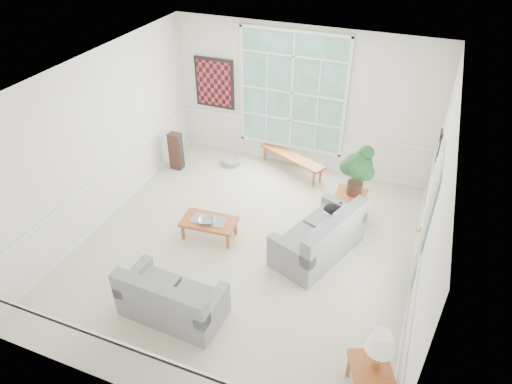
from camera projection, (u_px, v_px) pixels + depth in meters
floor at (246, 247)px, 7.87m from camera, size 5.50×6.00×0.01m
ceiling at (244, 80)px, 6.16m from camera, size 5.50×6.00×0.02m
wall_back at (302, 100)px, 9.30m from camera, size 5.50×0.02×3.00m
wall_front at (134, 318)px, 4.72m from camera, size 5.50×0.02×3.00m
wall_left at (98, 142)px, 7.84m from camera, size 0.02×6.00×3.00m
wall_right at (432, 213)px, 6.18m from camera, size 0.02×6.00×3.00m
window_back at (292, 93)px, 9.25m from camera, size 2.30×0.08×2.40m
entry_door at (426, 214)px, 6.91m from camera, size 0.08×0.90×2.10m
door_sidelight at (423, 234)px, 6.37m from camera, size 0.08×0.26×1.90m
wall_art at (214, 83)px, 9.80m from camera, size 0.90×0.06×1.10m
wall_frame_near at (438, 150)px, 7.50m from camera, size 0.04×0.26×0.32m
wall_frame_far at (439, 140)px, 7.81m from camera, size 0.04×0.26×0.32m
loveseat_right at (318, 232)px, 7.51m from camera, size 1.36×1.82×0.88m
loveseat_front at (172, 293)px, 6.46m from camera, size 1.51×0.83×0.80m
coffee_table at (209, 228)px, 8.00m from camera, size 0.99×0.60×0.36m
pewter_bowl at (207, 220)px, 7.84m from camera, size 0.43×0.43×0.08m
window_bench at (292, 163)px, 9.80m from camera, size 1.59×0.95×0.37m
end_table at (349, 206)px, 8.37m from camera, size 0.56×0.56×0.55m
houseplant at (357, 171)px, 7.96m from camera, size 0.74×0.74×0.96m
side_table at (368, 377)px, 5.55m from camera, size 0.63×0.63×0.49m
table_lamp at (379, 351)px, 5.22m from camera, size 0.46×0.46×0.60m
pet_bed at (231, 161)px, 10.11m from camera, size 0.47×0.47×0.13m
floor_speaker at (176, 151)px, 9.77m from camera, size 0.27×0.21×0.83m
cat at (334, 209)px, 7.86m from camera, size 0.43×0.37×0.17m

